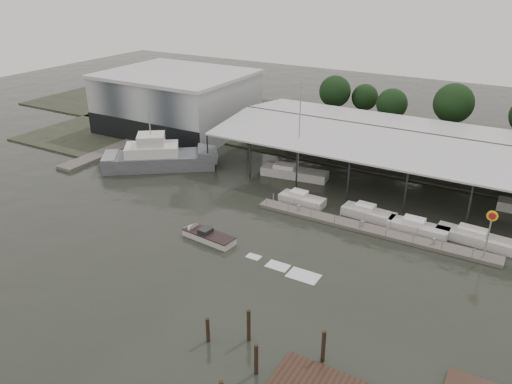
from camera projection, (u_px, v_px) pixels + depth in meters
The scene contains 17 objects.
ground at pixel (211, 236), 55.74m from camera, with size 200.00×200.00×0.00m, color #252921.
land_strip_far at pixel (346, 135), 88.80m from camera, with size 140.00×30.00×0.30m.
land_strip_west at pixel (131, 120), 97.61m from camera, with size 20.00×40.00×0.30m.
storage_warehouse at pixel (177, 101), 89.95m from camera, with size 24.50×20.50×10.50m.
covered_boat_shed at pixel (431, 139), 67.51m from camera, with size 58.24×24.00×6.96m.
trawler_dock at pixel (108, 152), 80.37m from camera, with size 3.00×18.00×0.50m.
floating_dock at pixel (370, 229), 56.68m from camera, with size 28.00×2.00×1.40m.
shell_fuel_sign at pixel (490, 226), 49.66m from camera, with size 1.10×0.18×5.55m.
grey_trawler at pixel (160, 157), 74.17m from camera, with size 16.50×14.09×8.84m.
white_sailboat at pixel (293, 173), 71.11m from camera, with size 9.75×3.84×14.16m.
speedboat_underway at pixel (205, 235), 55.08m from camera, with size 17.84×3.81×2.00m.
moored_cruiser_0 at pixel (302, 199), 63.06m from camera, with size 5.88×2.40×1.70m.
moored_cruiser_1 at pixel (368, 213), 59.55m from camera, with size 6.44×2.60×1.70m.
moored_cruiser_2 at pixel (417, 227), 56.25m from camera, with size 6.73×2.31×1.70m.
moored_cruiser_3 at pixel (476, 238), 54.13m from camera, with size 8.50×2.82×1.70m.
mooring_pilings at pixel (252, 359), 36.83m from camera, with size 9.14×7.88×3.52m.
horizon_tree_line at pixel (493, 113), 80.94m from camera, with size 66.72×11.31×9.99m.
Camera 1 is at (28.77, -39.67, 27.46)m, focal length 35.00 mm.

